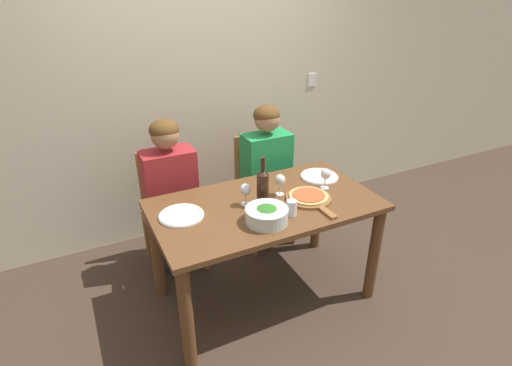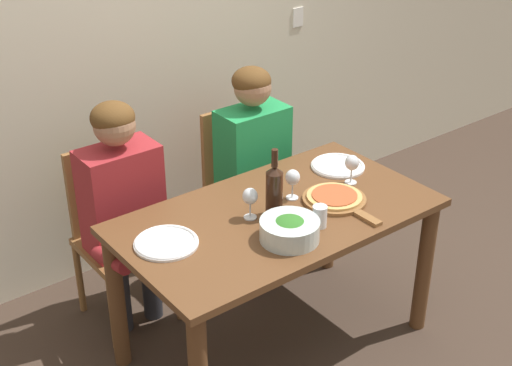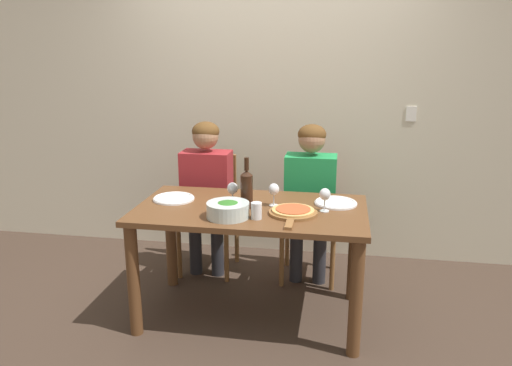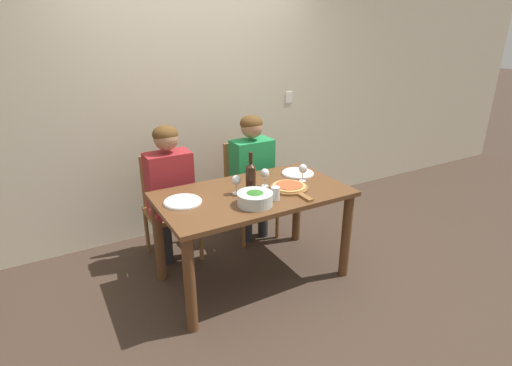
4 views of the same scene
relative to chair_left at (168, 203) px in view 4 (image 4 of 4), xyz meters
The scene contains 16 objects.
ground_plane 1.00m from the chair_left, 57.30° to the right, with size 40.00×40.00×0.00m, color #3D2D23.
back_wall 1.07m from the chair_left, 44.51° to the left, with size 10.00×0.06×2.70m.
dining_table 0.88m from the chair_left, 57.30° to the right, with size 1.48×0.82×0.77m.
chair_left is the anchor object (origin of this frame).
chair_right 0.81m from the chair_left, ahead, with size 0.42×0.42×0.93m.
person_woman 0.26m from the chair_left, 90.00° to the right, with size 0.47×0.51×1.22m.
person_man 0.85m from the chair_left, ahead, with size 0.47×0.51×1.22m.
wine_bottle 0.95m from the chair_left, 59.03° to the right, with size 0.08×0.08×0.33m.
broccoli_bowl 1.06m from the chair_left, 68.76° to the right, with size 0.26×0.26×0.10m.
dinner_plate_left 0.71m from the chair_left, 96.85° to the right, with size 0.28×0.28×0.02m.
dinner_plate_right 1.19m from the chair_left, 29.26° to the right, with size 0.28×0.28×0.02m.
pizza_on_board 1.15m from the chair_left, 47.60° to the right, with size 0.30×0.44×0.04m.
wine_glass_left 0.86m from the chair_left, 63.86° to the right, with size 0.07×0.07×0.15m.
wine_glass_right 1.24m from the chair_left, 37.69° to the right, with size 0.07×0.07×0.15m.
wine_glass_centre 0.98m from the chair_left, 47.77° to the right, with size 0.07×0.07×0.15m.
water_tumbler 1.13m from the chair_left, 60.07° to the right, with size 0.07×0.07×0.10m.
Camera 4 is at (-1.39, -2.50, 1.97)m, focal length 28.00 mm.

